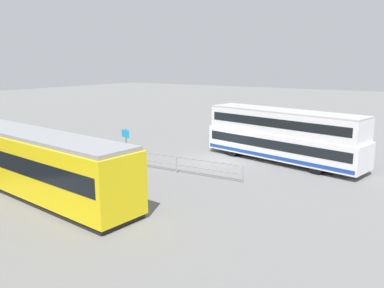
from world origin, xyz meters
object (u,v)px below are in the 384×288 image
double_decker_bus (283,136)px  pedestrian_near_railing (108,159)px  pedestrian_crossing (135,175)px  info_sign (126,139)px  tram_yellow (38,163)px

double_decker_bus → pedestrian_near_railing: bearing=46.0°
double_decker_bus → pedestrian_crossing: 11.72m
pedestrian_near_railing → info_sign: 3.50m
tram_yellow → pedestrian_crossing: bearing=-145.2°
double_decker_bus → pedestrian_near_railing: 12.18m
double_decker_bus → tram_yellow: double_decker_bus is taller
info_sign → pedestrian_near_railing: bearing=112.8°
double_decker_bus → tram_yellow: 16.15m
double_decker_bus → info_sign: 11.24m
double_decker_bus → pedestrian_crossing: double_decker_bus is taller
pedestrian_crossing → info_sign: (5.57, -5.34, 0.54)m
pedestrian_near_railing → pedestrian_crossing: 4.76m
pedestrian_crossing → info_sign: bearing=-43.8°
pedestrian_crossing → info_sign: size_ratio=0.76×
pedestrian_crossing → tram_yellow: bearing=34.8°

